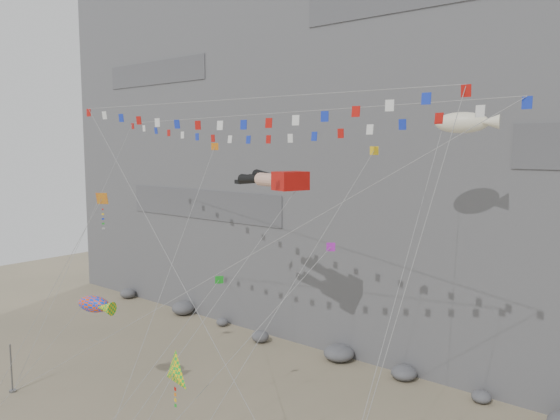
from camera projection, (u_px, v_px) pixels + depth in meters
The scene contains 14 objects.
cliff at pixel (424, 76), 54.73m from camera, with size 80.00×28.00×50.00m, color slate.
talus_boulders at pixel (339, 353), 46.05m from camera, with size 60.00×3.00×1.20m, color slate, non-canonical shape.
anchor_pole_left at pixel (11, 368), 39.98m from camera, with size 0.12×0.12×3.64m, color slate.
legs_kite at pixel (274, 180), 37.28m from camera, with size 7.06×18.63×22.51m.
flag_banner_upper at pixel (258, 115), 36.67m from camera, with size 35.76×13.56×27.11m.
flag_banner_lower at pixel (231, 100), 31.72m from camera, with size 26.97×5.80×23.58m.
harlequin_kite at pixel (101, 199), 38.66m from camera, with size 5.80×7.36×16.38m.
fish_windsock at pixel (94, 304), 37.37m from camera, with size 6.96×5.68×9.85m.
delta_kite at pixel (174, 373), 27.54m from camera, with size 2.94×4.19×8.33m.
blimp_windsock at pixel (462, 123), 33.20m from camera, with size 4.33×15.19×23.90m.
small_kite_a at pixel (213, 152), 38.75m from camera, with size 4.91×14.11×22.83m.
small_kite_b at pixel (327, 251), 31.67m from camera, with size 6.70×11.77×17.51m.
small_kite_c at pixel (217, 282), 34.25m from camera, with size 2.07×11.19×14.30m.
small_kite_d at pixel (369, 159), 30.91m from camera, with size 5.26×13.40×22.31m.
Camera 1 is at (24.36, -20.38, 17.98)m, focal length 35.00 mm.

